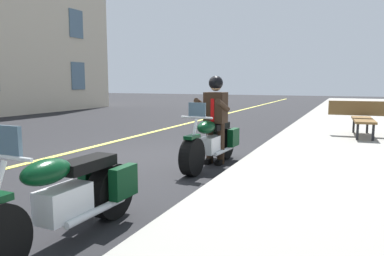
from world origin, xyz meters
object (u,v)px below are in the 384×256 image
Objects in this scene: rider_main at (215,112)px; motorcycle_parked at (68,198)px; motorcycle_main at (211,143)px; bench_sidewalk at (363,116)px.

rider_main reaches higher than motorcycle_parked.
bench_sidewalk is (-4.43, 2.76, 0.26)m from motorcycle_main.
motorcycle_main is at bearing -31.98° from bench_sidewalk.
bench_sidewalk is (-8.17, 2.89, 0.26)m from motorcycle_parked.
motorcycle_main is at bearing -1.51° from rider_main.
rider_main is at bearing 178.04° from motorcycle_parked.
bench_sidewalk is at bearing 160.51° from motorcycle_parked.
rider_main reaches higher than motorcycle_main.
motorcycle_main is 0.61m from rider_main.
motorcycle_parked is at bearing -19.49° from bench_sidewalk.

